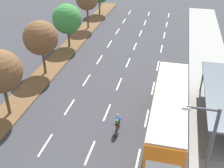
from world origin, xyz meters
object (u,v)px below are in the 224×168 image
at_px(cyclist, 117,124).
at_px(median_tree_fourth, 67,19).
at_px(bus, 169,109).
at_px(median_tree_second, 0,72).
at_px(median_tree_third, 41,38).
at_px(streetlight, 207,150).

xyz_separation_m(cyclist, median_tree_fourth, (-9.82, 15.13, 3.02)).
xyz_separation_m(bus, median_tree_fourth, (-13.63, 14.00, 1.75)).
xyz_separation_m(median_tree_second, median_tree_third, (-0.16, 7.50, -0.05)).
distance_m(median_tree_third, streetlight, 19.99).
height_order(cyclist, median_tree_second, median_tree_second).
relative_size(bus, cyclist, 6.20).
distance_m(cyclist, median_tree_second, 10.17).
bearing_deg(cyclist, median_tree_fourth, 123.00).
distance_m(cyclist, median_tree_fourth, 18.29).
xyz_separation_m(cyclist, streetlight, (5.98, -4.73, 3.10)).
distance_m(median_tree_second, median_tree_third, 7.50).
bearing_deg(median_tree_second, median_tree_fourth, 90.95).
bearing_deg(bus, streetlight, -69.66).
xyz_separation_m(cyclist, median_tree_second, (-9.57, 0.13, 3.42)).
distance_m(bus, median_tree_fourth, 19.62).
distance_m(bus, cyclist, 4.17).
relative_size(cyclist, median_tree_second, 0.31).
xyz_separation_m(bus, median_tree_third, (-13.54, 6.50, 2.09)).
relative_size(median_tree_second, median_tree_third, 1.00).
bearing_deg(median_tree_third, cyclist, -38.08).
relative_size(median_tree_fourth, streetlight, 0.86).
bearing_deg(bus, median_tree_third, 154.34).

